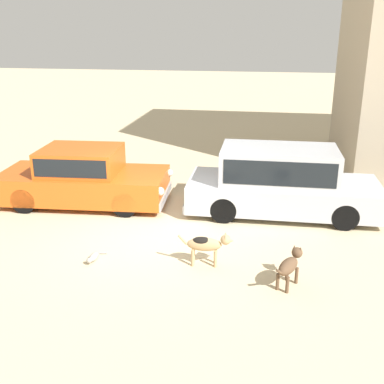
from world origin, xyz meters
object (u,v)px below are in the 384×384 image
at_px(parked_sedan_second, 281,180).
at_px(stray_cat, 93,257).
at_px(stray_dog_spotted, 207,244).
at_px(parked_sedan_nearest, 83,176).
at_px(stray_dog_tan, 290,265).

bearing_deg(parked_sedan_second, stray_cat, -139.23).
bearing_deg(stray_dog_spotted, parked_sedan_nearest, 137.13).
relative_size(parked_sedan_second, stray_dog_tan, 5.05).
distance_m(parked_sedan_nearest, stray_cat, 3.36).
distance_m(stray_dog_spotted, stray_dog_tan, 1.58).
xyz_separation_m(parked_sedan_nearest, stray_dog_spotted, (3.56, -2.79, -0.27)).
height_order(parked_sedan_nearest, parked_sedan_second, parked_sedan_second).
xyz_separation_m(parked_sedan_nearest, stray_dog_tan, (5.07, -3.27, -0.32)).
distance_m(parked_sedan_second, stray_cat, 4.79).
xyz_separation_m(parked_sedan_second, stray_cat, (-3.53, -3.15, -0.75)).
distance_m(parked_sedan_nearest, stray_dog_spotted, 4.53).
height_order(parked_sedan_nearest, stray_dog_tan, parked_sedan_nearest).
bearing_deg(stray_dog_tan, stray_dog_spotted, 97.73).
bearing_deg(parked_sedan_nearest, stray_cat, -69.23).
bearing_deg(parked_sedan_nearest, stray_dog_tan, -36.82).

